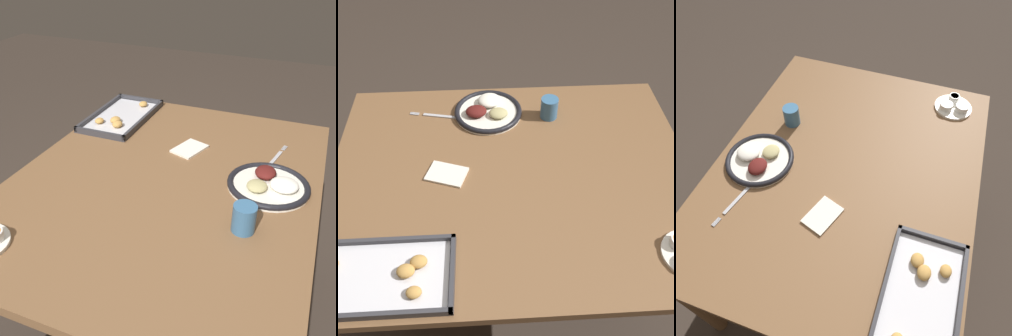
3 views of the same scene
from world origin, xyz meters
TOP-DOWN VIEW (x-y plane):
  - ground_plane at (0.00, 0.00)m, footprint 8.00×8.00m
  - dining_table at (0.00, 0.00)m, footprint 1.21×0.97m
  - dinner_plate at (0.07, -0.32)m, footprint 0.26×0.26m
  - fork at (0.26, -0.31)m, footprint 0.21×0.06m
  - baking_tray at (0.37, 0.35)m, footprint 0.39×0.23m
  - drinking_cup at (-0.16, -0.29)m, footprint 0.06×0.06m
  - napkin at (0.22, -0.01)m, footprint 0.15×0.12m

SIDE VIEW (x-z plane):
  - ground_plane at x=0.00m, z-range 0.00..0.00m
  - dining_table at x=0.00m, z-range 0.26..0.98m
  - fork at x=0.26m, z-range 0.71..0.72m
  - napkin at x=0.22m, z-range 0.71..0.72m
  - baking_tray at x=0.37m, z-range 0.70..0.74m
  - dinner_plate at x=0.07m, z-range 0.70..0.75m
  - drinking_cup at x=-0.16m, z-range 0.71..0.79m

